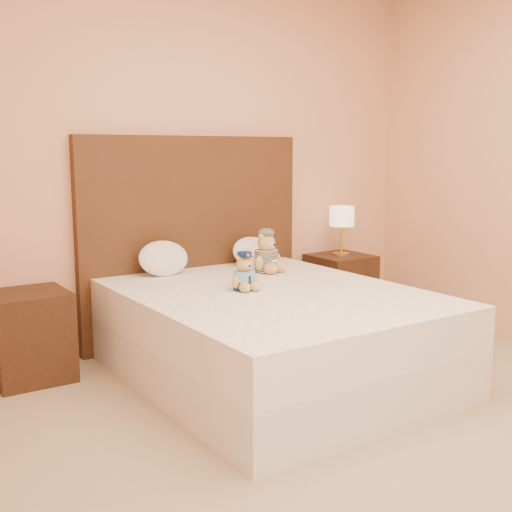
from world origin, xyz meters
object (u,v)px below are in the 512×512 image
(teddy_police, at_px, (244,271))
(pillow_right, at_px, (252,250))
(pillow_left, at_px, (163,257))
(bed, at_px, (272,335))
(teddy_prisoner, at_px, (266,252))
(nightstand_left, at_px, (30,336))
(lamp, at_px, (342,219))
(nightstand_right, at_px, (340,288))

(teddy_police, bearing_deg, pillow_right, 54.58)
(teddy_police, relative_size, pillow_left, 0.64)
(bed, relative_size, teddy_police, 8.57)
(teddy_prisoner, relative_size, pillow_left, 0.79)
(nightstand_left, distance_m, pillow_left, 1.01)
(lamp, height_order, pillow_right, lamp)
(pillow_left, relative_size, pillow_right, 1.13)
(lamp, bearing_deg, pillow_right, 177.99)
(nightstand_right, xyz_separation_m, lamp, (-0.00, 0.00, 0.57))
(nightstand_left, xyz_separation_m, lamp, (2.50, 0.00, 0.57))
(teddy_police, xyz_separation_m, pillow_right, (0.52, 0.71, -0.00))
(nightstand_left, xyz_separation_m, teddy_prisoner, (1.57, -0.27, 0.42))
(bed, xyz_separation_m, nightstand_right, (1.25, 0.80, -0.00))
(bed, bearing_deg, lamp, 32.62)
(bed, xyz_separation_m, lamp, (1.25, 0.80, 0.57))
(nightstand_left, height_order, pillow_left, pillow_left)
(nightstand_right, distance_m, lamp, 0.57)
(lamp, relative_size, pillow_left, 1.10)
(lamp, relative_size, pillow_right, 1.24)
(teddy_prisoner, bearing_deg, pillow_right, 64.13)
(nightstand_left, bearing_deg, bed, -32.62)
(bed, relative_size, nightstand_right, 3.64)
(teddy_police, height_order, pillow_right, teddy_police)
(nightstand_left, height_order, lamp, lamp)
(teddy_police, distance_m, pillow_left, 0.74)
(pillow_left, xyz_separation_m, pillow_right, (0.72, 0.00, -0.01))
(nightstand_left, bearing_deg, lamp, 0.00)
(nightstand_right, relative_size, teddy_police, 2.36)
(nightstand_left, relative_size, lamp, 1.38)
(bed, xyz_separation_m, teddy_police, (-0.12, 0.12, 0.39))
(lamp, height_order, teddy_police, lamp)
(nightstand_left, height_order, nightstand_right, same)
(bed, bearing_deg, nightstand_left, 147.38)
(teddy_prisoner, bearing_deg, bed, -133.50)
(teddy_police, relative_size, teddy_prisoner, 0.81)
(teddy_prisoner, bearing_deg, pillow_left, 143.30)
(lamp, relative_size, teddy_prisoner, 1.39)
(nightstand_left, relative_size, nightstand_right, 1.00)
(nightstand_right, relative_size, lamp, 1.38)
(lamp, distance_m, teddy_prisoner, 0.98)
(lamp, xyz_separation_m, teddy_prisoner, (-0.93, -0.27, -0.16))
(nightstand_right, distance_m, pillow_left, 1.63)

